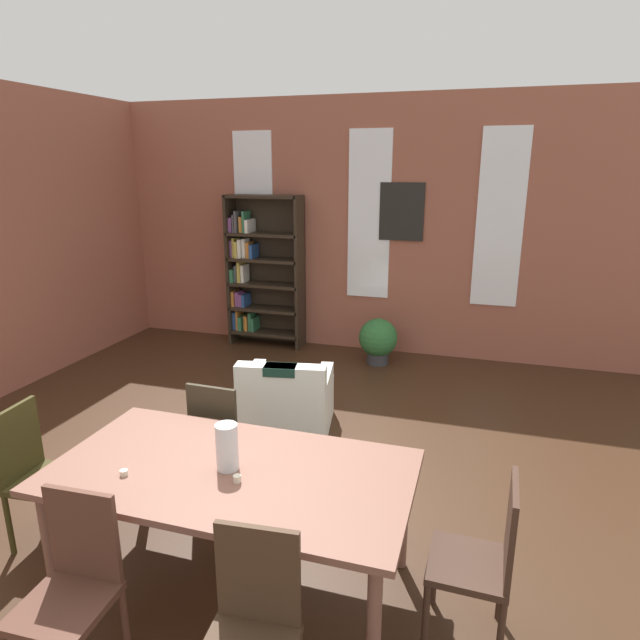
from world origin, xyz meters
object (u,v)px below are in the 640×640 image
(potted_plant_by_shelf, at_px, (378,339))
(dining_chair_near_right, at_px, (251,631))
(armchair_white, at_px, (287,402))
(dining_table, at_px, (231,480))
(vase_on_table, at_px, (227,447))
(dining_chair_far_left, at_px, (221,436))
(dining_chair_head_right, at_px, (484,557))
(dining_chair_head_left, at_px, (37,471))
(bookshelf_tall, at_px, (260,271))
(dining_chair_near_left, at_px, (73,584))

(potted_plant_by_shelf, bearing_deg, dining_chair_near_right, -85.42)
(armchair_white, xyz_separation_m, potted_plant_by_shelf, (0.47, 2.03, 0.04))
(dining_table, height_order, dining_chair_near_right, dining_chair_near_right)
(armchair_white, relative_size, potted_plant_by_shelf, 1.59)
(vase_on_table, xyz_separation_m, dining_chair_far_left, (-0.45, 0.76, -0.39))
(dining_chair_head_right, relative_size, armchair_white, 1.02)
(dining_chair_head_left, height_order, potted_plant_by_shelf, dining_chair_head_left)
(dining_chair_far_left, height_order, dining_chair_near_right, same)
(vase_on_table, height_order, bookshelf_tall, bookshelf_tall)
(dining_chair_head_left, bearing_deg, dining_table, 0.24)
(dining_chair_head_right, distance_m, dining_chair_head_left, 2.79)
(dining_chair_near_left, bearing_deg, dining_chair_far_left, 89.96)
(dining_chair_head_right, relative_size, potted_plant_by_shelf, 1.63)
(dining_chair_head_right, bearing_deg, dining_chair_near_right, -141.03)
(armchair_white, bearing_deg, dining_chair_near_right, -72.62)
(dining_chair_head_right, xyz_separation_m, dining_chair_far_left, (-1.86, 0.77, 0.00))
(vase_on_table, height_order, armchair_white, vase_on_table)
(dining_chair_far_left, bearing_deg, dining_chair_head_right, -22.39)
(dining_chair_head_left, xyz_separation_m, armchair_white, (1.00, 1.95, -0.23))
(dining_chair_near_left, bearing_deg, dining_chair_near_right, -0.01)
(armchair_white, distance_m, potted_plant_by_shelf, 2.08)
(vase_on_table, bearing_deg, dining_chair_near_left, -120.32)
(dining_table, xyz_separation_m, dining_chair_near_left, (-0.46, -0.76, -0.18))
(bookshelf_tall, bearing_deg, dining_chair_far_left, -71.48)
(dining_chair_head_left, relative_size, bookshelf_tall, 0.46)
(dining_chair_far_left, xyz_separation_m, bookshelf_tall, (-1.19, 3.54, 0.52))
(dining_chair_head_left, bearing_deg, vase_on_table, 0.25)
(dining_table, height_order, dining_chair_head_left, dining_chair_head_left)
(dining_chair_near_left, bearing_deg, dining_table, 58.74)
(vase_on_table, distance_m, dining_chair_near_left, 0.97)
(bookshelf_tall, xyz_separation_m, armchair_white, (1.26, -2.36, -0.76))
(bookshelf_tall, distance_m, potted_plant_by_shelf, 1.90)
(dining_chair_head_left, bearing_deg, potted_plant_by_shelf, 69.73)
(dining_chair_head_right, bearing_deg, dining_chair_head_left, -179.92)
(potted_plant_by_shelf, bearing_deg, vase_on_table, -91.32)
(dining_chair_head_right, bearing_deg, potted_plant_by_shelf, 108.38)
(dining_chair_head_right, distance_m, armchair_white, 2.66)
(bookshelf_tall, bearing_deg, vase_on_table, -69.24)
(dining_chair_near_right, xyz_separation_m, bookshelf_tall, (-2.10, 5.07, 0.52))
(dining_chair_near_right, bearing_deg, dining_chair_near_left, 179.99)
(bookshelf_tall, bearing_deg, dining_chair_near_left, -76.84)
(dining_chair_near_right, height_order, dining_chair_head_left, same)
(dining_chair_far_left, relative_size, armchair_white, 1.02)
(dining_chair_head_left, distance_m, dining_chair_near_left, 1.20)
(dining_table, height_order, potted_plant_by_shelf, dining_table)
(dining_chair_near_right, height_order, armchair_white, dining_chair_near_right)
(armchair_white, bearing_deg, dining_chair_head_right, -47.42)
(dining_chair_head_left, relative_size, potted_plant_by_shelf, 1.63)
(vase_on_table, distance_m, dining_chair_far_left, 0.97)
(vase_on_table, bearing_deg, dining_chair_near_right, -58.33)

